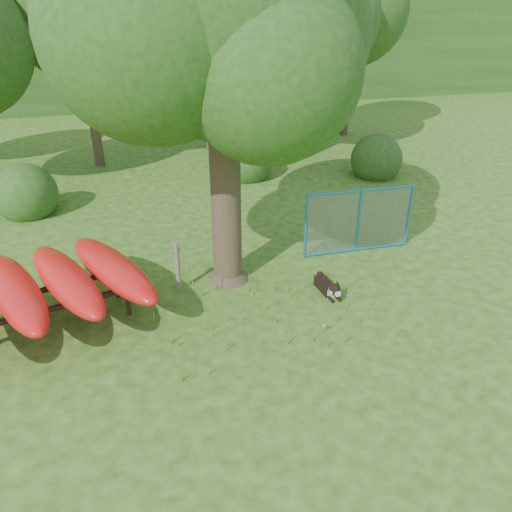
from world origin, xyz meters
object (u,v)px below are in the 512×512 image
object	(u,v)px
oak_tree	(218,20)
husky_dog	(328,287)
fence_section	(359,221)
kayak_rack	(42,286)

from	to	relation	value
oak_tree	husky_dog	world-z (taller)	oak_tree
husky_dog	fence_section	xyz separation A→B (m)	(1.47, 1.72, 0.66)
husky_dog	kayak_rack	bearing A→B (deg)	172.41
oak_tree	husky_dog	distance (m)	5.65
kayak_rack	husky_dog	distance (m)	5.72
kayak_rack	husky_dog	bearing A→B (deg)	-17.87
husky_dog	oak_tree	bearing A→B (deg)	143.55
oak_tree	husky_dog	size ratio (longest dim) A/B	7.67
husky_dog	fence_section	distance (m)	2.36
kayak_rack	husky_dog	xyz separation A→B (m)	(5.66, -0.35, -0.72)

